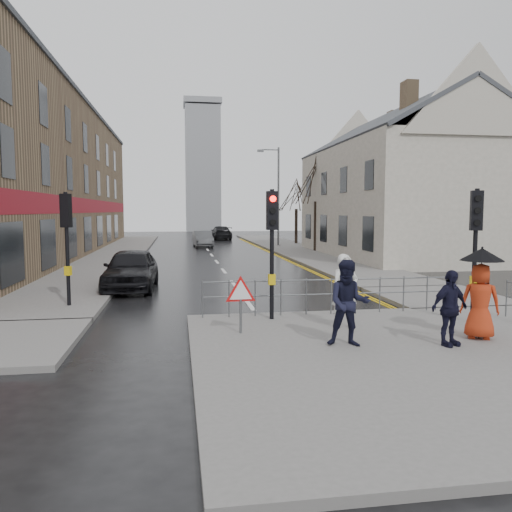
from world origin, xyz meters
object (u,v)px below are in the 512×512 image
object	(u,v)px
pedestrian_a	(345,291)
pedestrian_b	(349,303)
pedestrian_with_umbrella	(481,289)
pedestrian_d	(450,308)
car_parked	(131,269)
car_mid	(203,239)

from	to	relation	value
pedestrian_a	pedestrian_b	world-z (taller)	pedestrian_b
pedestrian_a	pedestrian_with_umbrella	size ratio (longest dim) A/B	0.89
pedestrian_b	pedestrian_d	world-z (taller)	pedestrian_b
pedestrian_a	pedestrian_with_umbrella	world-z (taller)	pedestrian_with_umbrella
pedestrian_b	car_parked	bearing A→B (deg)	134.81
pedestrian_b	pedestrian_with_umbrella	bearing A→B (deg)	17.85
pedestrian_with_umbrella	car_mid	distance (m)	31.56
pedestrian_a	pedestrian_d	xyz separation A→B (m)	(1.64, -1.92, -0.10)
pedestrian_b	car_mid	xyz separation A→B (m)	(-1.51, 31.35, -0.39)
pedestrian_a	pedestrian_b	distance (m)	1.68
pedestrian_with_umbrella	pedestrian_d	size ratio (longest dim) A/B	1.26
pedestrian_d	car_mid	world-z (taller)	pedestrian_d
pedestrian_b	car_parked	xyz separation A→B (m)	(-5.30, 9.43, -0.27)
pedestrian_with_umbrella	pedestrian_b	bearing A→B (deg)	-177.60
pedestrian_a	car_mid	world-z (taller)	pedestrian_a
pedestrian_d	car_mid	bearing A→B (deg)	79.84
pedestrian_b	pedestrian_d	distance (m)	2.14
pedestrian_with_umbrella	car_mid	size ratio (longest dim) A/B	0.50
pedestrian_a	car_parked	xyz separation A→B (m)	(-5.77, 7.81, -0.26)
pedestrian_with_umbrella	car_parked	size ratio (longest dim) A/B	0.44
pedestrian_d	pedestrian_b	bearing A→B (deg)	155.01
pedestrian_b	pedestrian_d	bearing A→B (deg)	7.16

